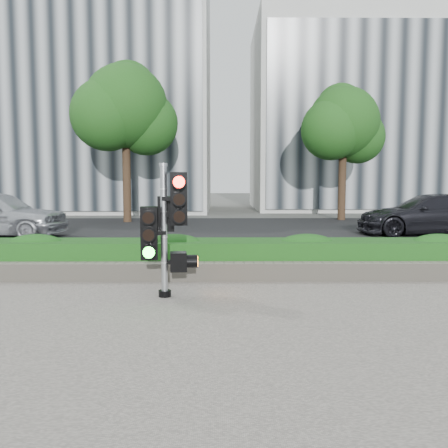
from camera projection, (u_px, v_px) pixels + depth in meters
name	position (u px, v px, depth m)	size (l,w,h in m)	color
ground	(237.00, 309.00, 7.13)	(120.00, 120.00, 0.00)	#51514C
sidewalk	(246.00, 377.00, 4.64)	(16.00, 11.00, 0.03)	#9E9389
road	(228.00, 233.00, 17.09)	(60.00, 13.00, 0.02)	black
curb	(232.00, 267.00, 10.26)	(60.00, 0.25, 0.12)	gray
stone_wall	(234.00, 271.00, 9.00)	(12.00, 0.32, 0.34)	gray
hedge	(233.00, 257.00, 9.63)	(12.00, 1.00, 0.68)	#2E7E26
building_left	(79.00, 89.00, 29.26)	(16.00, 9.00, 15.00)	#B7B7B2
building_right	(390.00, 118.00, 31.53)	(18.00, 10.00, 12.00)	#B7B7B2
tree_left	(125.00, 110.00, 21.12)	(4.61, 4.03, 7.34)	black
tree_right	(343.00, 125.00, 22.23)	(4.10, 3.58, 6.53)	black
traffic_signal	(166.00, 223.00, 7.69)	(0.77, 0.60, 2.18)	black
car_dark	(429.00, 214.00, 16.53)	(1.99, 4.88, 1.42)	black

